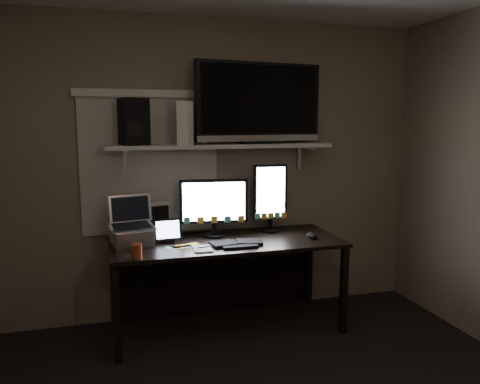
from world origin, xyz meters
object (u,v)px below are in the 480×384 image
object	(u,v)px
monitor_portrait	(270,198)
mouse	(312,236)
game_console	(185,123)
speaker	(134,122)
keyboard	(237,243)
tablet	(168,231)
monitor_landscape	(214,208)
tv	(259,103)
desk	(223,258)
cup	(137,251)
laptop	(131,222)

from	to	relation	value
monitor_portrait	mouse	world-z (taller)	monitor_portrait
game_console	speaker	size ratio (longest dim) A/B	0.94
keyboard	tablet	world-z (taller)	tablet
monitor_landscape	speaker	distance (m)	0.92
speaker	tv	bearing A→B (deg)	-12.72
monitor_landscape	tv	bearing A→B (deg)	13.81
speaker	desk	bearing A→B (deg)	-18.99
cup	tablet	bearing A→B (deg)	54.98
mouse	tv	size ratio (longest dim) A/B	0.11
tablet	laptop	distance (m)	0.29
keyboard	monitor_landscape	bearing A→B (deg)	111.83
mouse	tv	world-z (taller)	tv
laptop	cup	size ratio (longest dim) A/B	3.67
mouse	tablet	bearing A→B (deg)	168.37
mouse	laptop	distance (m)	1.42
monitor_landscape	game_console	world-z (taller)	game_console
mouse	keyboard	bearing A→B (deg)	179.65
tv	monitor_portrait	bearing A→B (deg)	-3.63
monitor_portrait	laptop	bearing A→B (deg)	-169.77
mouse	cup	xyz separation A→B (m)	(-1.39, -0.19, 0.03)
desk	tv	bearing A→B (deg)	12.27
keyboard	laptop	distance (m)	0.81
tablet	game_console	bearing A→B (deg)	36.33
mouse	tablet	size ratio (longest dim) A/B	0.55
monitor_portrait	cup	xyz separation A→B (m)	(-1.14, -0.51, -0.24)
tv	tablet	bearing A→B (deg)	-177.71
monitor_landscape	laptop	bearing A→B (deg)	-163.52
mouse	speaker	size ratio (longest dim) A/B	0.34
monitor_portrait	tv	distance (m)	0.79
tv	monitor_landscape	bearing A→B (deg)	178.99
laptop	cup	xyz separation A→B (m)	(0.02, -0.34, -0.13)
monitor_portrait	tv	xyz separation A→B (m)	(-0.11, -0.01, 0.78)
desk	monitor_portrait	bearing A→B (deg)	10.31
monitor_landscape	speaker	bearing A→B (deg)	-178.68
keyboard	speaker	size ratio (longest dim) A/B	1.15
keyboard	mouse	xyz separation A→B (m)	(0.63, 0.03, 0.01)
monitor_portrait	mouse	xyz separation A→B (m)	(0.25, -0.32, -0.27)
game_console	speaker	bearing A→B (deg)	-164.46
desk	tablet	xyz separation A→B (m)	(-0.46, -0.07, 0.27)
monitor_portrait	game_console	bearing A→B (deg)	-177.91
cup	game_console	distance (m)	1.09
monitor_portrait	keyboard	world-z (taller)	monitor_portrait
desk	tv	world-z (taller)	tv
mouse	game_console	distance (m)	1.35
desk	mouse	xyz separation A→B (m)	(0.68, -0.24, 0.20)
game_console	monitor_landscape	bearing A→B (deg)	1.99
monitor_landscape	keyboard	bearing A→B (deg)	-62.08
cup	game_console	bearing A→B (deg)	50.22
monitor_landscape	keyboard	distance (m)	0.39
desk	tablet	bearing A→B (deg)	-171.40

